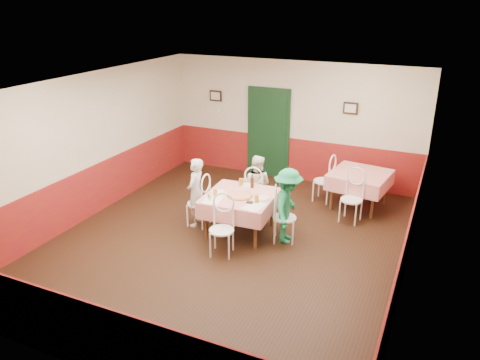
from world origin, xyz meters
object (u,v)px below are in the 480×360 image
at_px(wallet, 250,202).
at_px(diner_left, 196,192).
at_px(main_table, 240,214).
at_px(chair_right, 284,218).
at_px(beer_bottle, 252,182).
at_px(glass_a, 215,193).
at_px(chair_left, 198,203).
at_px(second_table, 359,190).
at_px(diner_far, 256,185).
at_px(chair_far, 255,193).
at_px(chair_near, 222,230).
at_px(glass_b, 257,199).
at_px(pizza, 240,196).
at_px(chair_second_b, 351,200).
at_px(diner_right, 288,206).
at_px(glass_c, 241,182).
at_px(chair_second_a, 324,181).

bearing_deg(wallet, diner_left, 167.22).
height_order(main_table, chair_right, chair_right).
bearing_deg(beer_bottle, glass_a, -123.57).
distance_m(chair_left, diner_left, 0.22).
height_order(second_table, chair_left, chair_left).
bearing_deg(diner_far, chair_far, 89.47).
xyz_separation_m(chair_near, wallet, (0.26, 0.60, 0.32)).
distance_m(beer_bottle, diner_far, 0.57).
height_order(beer_bottle, diner_far, diner_far).
relative_size(chair_right, diner_far, 0.73).
distance_m(main_table, glass_b, 0.64).
relative_size(chair_near, pizza, 2.05).
distance_m(second_table, beer_bottle, 2.43).
bearing_deg(second_table, chair_near, -120.52).
bearing_deg(main_table, second_table, 49.54).
bearing_deg(pizza, beer_bottle, 85.40).
bearing_deg(chair_second_b, beer_bottle, -144.10).
height_order(beer_bottle, diner_right, diner_right).
distance_m(wallet, diner_left, 1.22).
bearing_deg(chair_near, glass_a, 112.28).
distance_m(glass_a, glass_b, 0.78).
distance_m(chair_right, diner_far, 1.25).
xyz_separation_m(second_table, glass_c, (-1.93, -1.66, 0.46)).
bearing_deg(second_table, diner_right, -113.23).
height_order(chair_right, glass_c, glass_c).
bearing_deg(chair_right, chair_second_a, -21.49).
height_order(chair_near, glass_a, chair_near).
height_order(glass_b, diner_left, diner_left).
height_order(chair_second_b, wallet, chair_second_b).
relative_size(chair_second_b, glass_a, 6.78).
height_order(glass_a, diner_right, diner_right).
relative_size(main_table, chair_second_b, 1.36).
distance_m(main_table, chair_right, 0.85).
relative_size(wallet, diner_far, 0.09).
bearing_deg(glass_a, chair_left, 156.56).
xyz_separation_m(chair_near, glass_c, (-0.21, 1.26, 0.38)).
height_order(chair_second_a, chair_second_b, same).
bearing_deg(chair_right, diner_far, 29.72).
bearing_deg(second_table, diner_far, -147.14).
bearing_deg(pizza, chair_far, 94.50).
relative_size(second_table, chair_right, 1.24).
relative_size(chair_near, wallet, 8.18).
bearing_deg(wallet, chair_right, 25.62).
distance_m(chair_left, pizza, 0.93).
xyz_separation_m(second_table, diner_left, (-2.67, -2.12, 0.29)).
bearing_deg(second_table, chair_second_a, 180.00).
distance_m(chair_near, beer_bottle, 1.33).
bearing_deg(chair_right, second_table, -41.12).
relative_size(second_table, chair_second_b, 1.24).
relative_size(glass_c, diner_right, 0.10).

